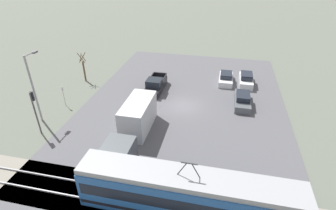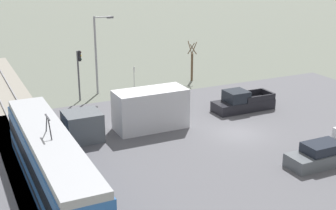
# 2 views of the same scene
# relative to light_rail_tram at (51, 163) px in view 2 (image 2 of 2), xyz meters

# --- Properties ---
(ground_plane) EXTENTS (320.00, 320.00, 0.00)m
(ground_plane) POSITION_rel_light_rail_tram_xyz_m (2.66, -14.58, -1.70)
(ground_plane) COLOR #565B51
(road_surface) EXTENTS (23.94, 36.51, 0.08)m
(road_surface) POSITION_rel_light_rail_tram_xyz_m (2.66, -14.58, -1.66)
(road_surface) COLOR #4C4C51
(road_surface) RESTS_ON ground
(rail_bed) EXTENTS (70.67, 4.40, 0.22)m
(rail_bed) POSITION_rel_light_rail_tram_xyz_m (2.66, 0.00, -1.65)
(rail_bed) COLOR gray
(rail_bed) RESTS_ON ground
(light_rail_tram) EXTENTS (15.30, 2.57, 4.47)m
(light_rail_tram) POSITION_rel_light_rail_tram_xyz_m (0.00, 0.00, 0.00)
(light_rail_tram) COLOR #235193
(light_rail_tram) RESTS_ON ground
(box_truck) EXTENTS (2.49, 9.54, 3.12)m
(box_truck) POSITION_rel_light_rail_tram_xyz_m (6.53, -7.76, -0.18)
(box_truck) COLOR #4C5156
(box_truck) RESTS_ON ground
(pickup_truck) EXTENTS (2.02, 5.44, 1.83)m
(pickup_truck) POSITION_rel_light_rail_tram_xyz_m (7.10, -17.99, -0.93)
(pickup_truck) COLOR black
(pickup_truck) RESTS_ON ground
(sedan_car_0) EXTENTS (1.82, 4.77, 1.49)m
(sedan_car_0) POSITION_rel_light_rail_tram_xyz_m (-4.21, -16.45, -1.01)
(sedan_car_0) COLOR #4C5156
(sedan_car_0) RESTS_ON ground
(traffic_light_pole) EXTENTS (0.28, 0.47, 4.71)m
(traffic_light_pole) POSITION_rel_light_rail_tram_xyz_m (16.10, -6.14, 1.38)
(traffic_light_pole) COLOR #47474C
(traffic_light_pole) RESTS_ON ground
(street_tree) EXTENTS (1.02, 0.85, 4.27)m
(street_tree) POSITION_rel_light_rail_tram_xyz_m (17.78, -18.81, 0.24)
(street_tree) COLOR brown
(street_tree) RESTS_ON ground
(street_lamp_near_crossing) EXTENTS (0.36, 1.95, 7.52)m
(street_lamp_near_crossing) POSITION_rel_light_rail_tram_xyz_m (17.52, -8.44, 2.67)
(street_lamp_near_crossing) COLOR gray
(street_lamp_near_crossing) RESTS_ON ground
(no_parking_sign) EXTENTS (0.32, 0.08, 2.47)m
(no_parking_sign) POSITION_rel_light_rail_tram_xyz_m (16.77, -11.77, -0.20)
(no_parking_sign) COLOR gray
(no_parking_sign) RESTS_ON ground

